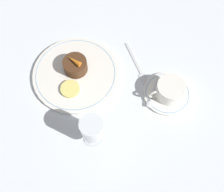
{
  "coord_description": "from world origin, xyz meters",
  "views": [
    {
      "loc": [
        0.01,
        0.41,
        0.74
      ],
      "look_at": [
        -0.08,
        0.11,
        0.04
      ],
      "focal_mm": 42.0,
      "sensor_mm": 36.0,
      "label": 1
    }
  ],
  "objects_px": {
    "dinner_plate": "(75,74)",
    "wine_glass": "(92,129)",
    "coffee_cup": "(170,90)",
    "dessert_cake": "(75,66)",
    "fork": "(139,69)"
  },
  "relations": [
    {
      "from": "dinner_plate",
      "to": "wine_glass",
      "type": "height_order",
      "value": "wine_glass"
    },
    {
      "from": "coffee_cup",
      "to": "wine_glass",
      "type": "xyz_separation_m",
      "value": [
        0.25,
        0.06,
        0.04
      ]
    },
    {
      "from": "wine_glass",
      "to": "dinner_plate",
      "type": "bearing_deg",
      "value": -89.6
    },
    {
      "from": "coffee_cup",
      "to": "fork",
      "type": "height_order",
      "value": "coffee_cup"
    },
    {
      "from": "fork",
      "to": "dessert_cake",
      "type": "height_order",
      "value": "dessert_cake"
    },
    {
      "from": "dinner_plate",
      "to": "coffee_cup",
      "type": "height_order",
      "value": "coffee_cup"
    },
    {
      "from": "coffee_cup",
      "to": "dessert_cake",
      "type": "bearing_deg",
      "value": -33.61
    },
    {
      "from": "wine_glass",
      "to": "fork",
      "type": "relative_size",
      "value": 0.71
    },
    {
      "from": "dinner_plate",
      "to": "coffee_cup",
      "type": "relative_size",
      "value": 2.46
    },
    {
      "from": "dinner_plate",
      "to": "wine_glass",
      "type": "bearing_deg",
      "value": 90.4
    },
    {
      "from": "coffee_cup",
      "to": "dessert_cake",
      "type": "xyz_separation_m",
      "value": [
        0.25,
        -0.17,
        -0.0
      ]
    },
    {
      "from": "coffee_cup",
      "to": "dessert_cake",
      "type": "distance_m",
      "value": 0.3
    },
    {
      "from": "fork",
      "to": "dessert_cake",
      "type": "bearing_deg",
      "value": -15.94
    },
    {
      "from": "wine_glass",
      "to": "dessert_cake",
      "type": "xyz_separation_m",
      "value": [
        -0.01,
        -0.23,
        -0.05
      ]
    },
    {
      "from": "dinner_plate",
      "to": "coffee_cup",
      "type": "xyz_separation_m",
      "value": [
        -0.26,
        0.15,
        0.03
      ]
    }
  ]
}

